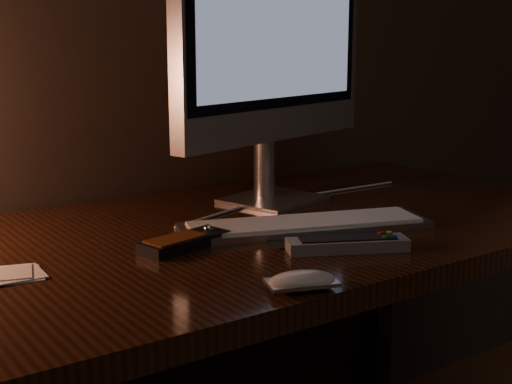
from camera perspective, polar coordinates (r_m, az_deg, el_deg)
desk at (r=1.43m, az=-4.47°, el=-7.56°), size 1.60×0.75×0.75m
monitor at (r=1.53m, az=1.59°, el=12.84°), size 0.58×0.22×0.63m
keyboard at (r=1.35m, az=3.94°, el=-2.62°), size 0.49×0.28×0.02m
mousepad at (r=1.33m, az=4.80°, el=-3.11°), size 0.25×0.22×0.00m
mouse at (r=1.03m, az=3.68°, el=-7.31°), size 0.11×0.08×0.02m
media_remote at (r=1.23m, az=-5.76°, el=-3.96°), size 0.17×0.09×0.03m
tv_remote at (r=1.22m, az=7.32°, el=-4.14°), size 0.21×0.14×0.03m
papers at (r=1.14m, az=-19.83°, el=-6.34°), size 0.14×0.10×0.01m
cable at (r=1.57m, az=3.00°, el=-0.68°), size 0.64×0.08×0.01m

